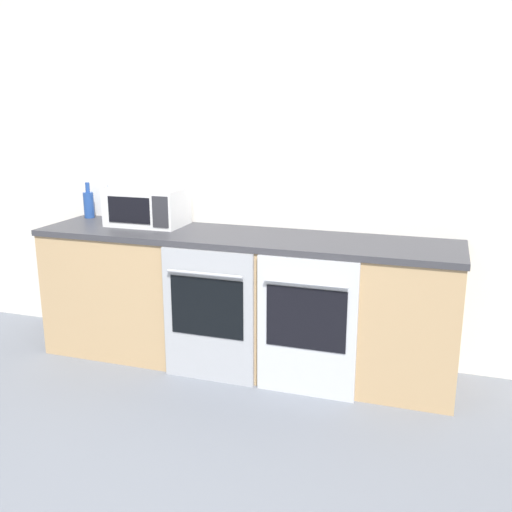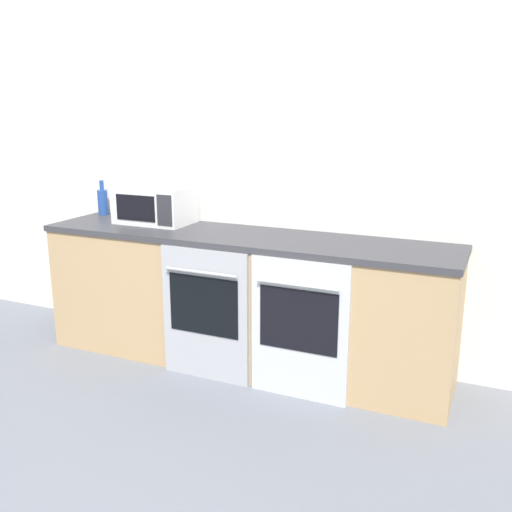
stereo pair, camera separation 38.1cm
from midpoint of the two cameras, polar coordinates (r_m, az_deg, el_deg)
wall_back at (r=4.06m, az=3.31°, el=8.23°), size 10.00×0.06×2.60m
counter_back at (r=3.94m, az=1.38°, el=-4.44°), size 2.87×0.64×0.93m
oven_left at (r=3.71m, az=-2.22°, el=-5.88°), size 0.62×0.06×0.88m
oven_right at (r=3.49m, az=7.46°, el=-7.35°), size 0.62×0.06×0.88m
microwave at (r=4.22m, az=-7.56°, el=5.08°), size 0.54×0.35×0.27m
bottle_blue at (r=4.63m, az=-12.83°, el=5.34°), size 0.08×0.08×0.27m
bottle_clear at (r=4.54m, az=-10.87°, el=5.18°), size 0.06×0.06×0.26m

